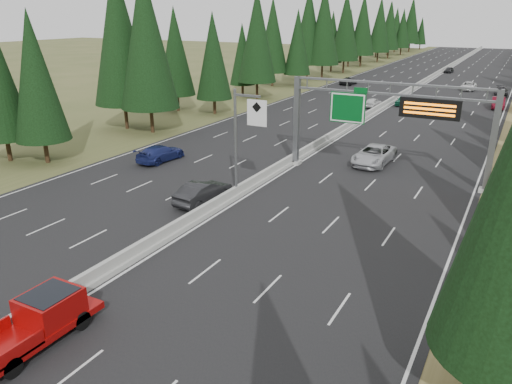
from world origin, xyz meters
TOP-DOWN VIEW (x-y plane):
  - road at (0.00, 80.00)m, footprint 32.00×260.00m
  - shoulder_left at (-17.80, 80.00)m, footprint 3.60×260.00m
  - median_barrier at (0.00, 80.00)m, footprint 0.70×260.00m
  - sign_gantry at (8.92, 34.88)m, footprint 16.75×0.98m
  - hov_sign_pole at (0.58, 24.97)m, footprint 2.80×0.50m
  - tree_row_left at (-21.85, 77.86)m, footprint 12.27×244.72m
  - silver_minivan at (6.56, 38.43)m, footprint 3.11×6.15m
  - red_pickup at (1.50, 6.47)m, footprint 2.09×5.84m
  - car_ahead_green at (2.08, 70.37)m, footprint 2.08×4.53m
  - car_ahead_dkred at (14.50, 74.06)m, footprint 2.01×4.93m
  - car_ahead_dkgrey at (14.12, 87.13)m, footprint 2.30×4.91m
  - car_ahead_white at (8.60, 91.17)m, footprint 2.36×5.05m
  - car_ahead_far at (1.50, 117.66)m, footprint 1.89×3.91m
  - car_onc_near at (-1.50, 22.89)m, footprint 2.17×5.03m
  - car_onc_blue at (-11.04, 30.00)m, footprint 2.42×5.26m
  - car_onc_white at (-1.50, 66.62)m, footprint 1.89×4.05m
  - car_onc_far at (-12.27, 88.04)m, footprint 2.34×4.89m

SIDE VIEW (x-z plane):
  - shoulder_left at x=-17.80m, z-range 0.00..0.06m
  - road at x=0.00m, z-range 0.00..0.08m
  - median_barrier at x=0.00m, z-range -0.01..0.84m
  - car_ahead_far at x=1.50m, z-range 0.08..1.37m
  - car_onc_white at x=-1.50m, z-range 0.08..1.42m
  - car_onc_far at x=-12.27m, z-range 0.08..1.43m
  - car_ahead_dkgrey at x=14.12m, z-range 0.08..1.47m
  - car_ahead_white at x=8.60m, z-range 0.08..1.48m
  - car_onc_blue at x=-11.04m, z-range 0.08..1.57m
  - car_ahead_green at x=2.08m, z-range 0.08..1.58m
  - car_ahead_dkred at x=14.50m, z-range 0.08..1.67m
  - car_onc_near at x=-1.50m, z-range 0.08..1.69m
  - silver_minivan at x=6.56m, z-range 0.08..1.75m
  - red_pickup at x=1.50m, z-range 0.18..2.09m
  - hov_sign_pole at x=0.58m, z-range 0.72..8.72m
  - sign_gantry at x=8.92m, z-range 1.37..9.17m
  - tree_row_left at x=-21.85m, z-range -0.10..18.66m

